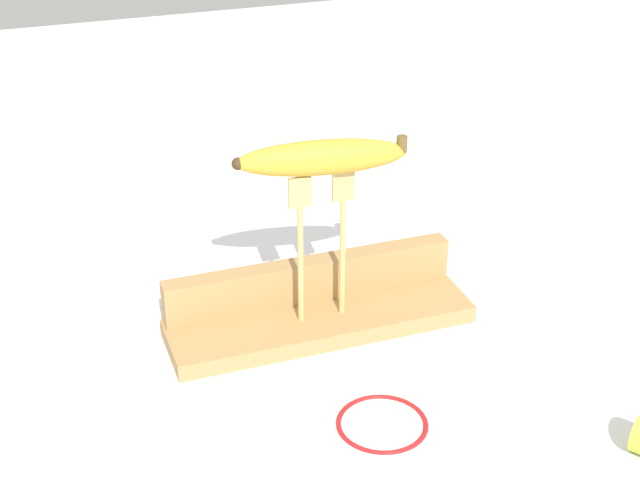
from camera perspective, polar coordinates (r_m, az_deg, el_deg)
name	(u,v)px	position (r m, az deg, el deg)	size (l,w,h in m)	color
ground_plane	(320,328)	(1.15, 0.00, -5.33)	(3.00, 3.00, 0.00)	silver
wooden_board	(320,321)	(1.15, 0.00, -4.89)	(0.37, 0.10, 0.02)	#A87F4C
board_backstop	(310,279)	(1.16, -0.63, -2.38)	(0.36, 0.03, 0.05)	#A87F4C
fork_stand_center	(322,234)	(1.08, 0.10, 0.37)	(0.08, 0.01, 0.19)	tan
banana_raised_center	(322,157)	(1.04, 0.11, 4.99)	(0.20, 0.07, 0.04)	gold
wire_coil	(381,422)	(1.01, 3.68, -10.87)	(0.10, 0.10, 0.01)	red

